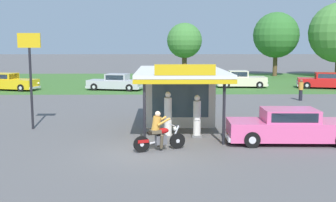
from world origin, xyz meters
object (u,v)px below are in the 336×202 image
parked_car_back_row_far_left (115,83)px  parked_car_back_row_left (241,80)px  gas_pump_nearside (168,117)px  bystander_chatting_near_pumps (301,89)px  roadside_pole_sign (30,64)px  featured_classic_sedan (292,127)px  parked_car_back_row_centre (9,82)px  parked_car_second_row_spare (325,81)px  motorcycle_with_rider (159,134)px  gas_pump_offside (197,118)px

parked_car_back_row_far_left → parked_car_back_row_left: bearing=10.1°
gas_pump_nearside → parked_car_back_row_far_left: bearing=103.2°
bystander_chatting_near_pumps → roadside_pole_sign: size_ratio=0.34×
bystander_chatting_near_pumps → featured_classic_sedan: bearing=-110.4°
parked_car_back_row_left → gas_pump_nearside: bearing=-109.4°
roadside_pole_sign → parked_car_back_row_far_left: bearing=82.7°
parked_car_back_row_far_left → parked_car_back_row_centre: (-9.70, 0.16, 0.03)m
featured_classic_sedan → bystander_chatting_near_pumps: (4.83, 12.98, 0.15)m
parked_car_back_row_centre → parked_car_second_row_spare: bearing=1.9°
motorcycle_with_rider → parked_car_back_row_left: bearing=71.5°
parked_car_back_row_centre → roadside_pole_sign: (7.50, -17.27, 2.51)m
gas_pump_nearside → motorcycle_with_rider: 2.34m
bystander_chatting_near_pumps → gas_pump_nearside: bearing=-130.3°
parked_car_back_row_centre → gas_pump_nearside: bearing=-53.6°
parked_car_back_row_left → parked_car_back_row_centre: parked_car_back_row_left is taller
gas_pump_nearside → bystander_chatting_near_pumps: gas_pump_nearside is taller
gas_pump_nearside → featured_classic_sedan: size_ratio=0.37×
bystander_chatting_near_pumps → roadside_pole_sign: 19.56m
gas_pump_offside → parked_car_back_row_far_left: gas_pump_offside is taller
bystander_chatting_near_pumps → parked_car_back_row_left: bearing=105.6°
parked_car_back_row_left → bystander_chatting_near_pumps: size_ratio=3.09×
parked_car_back_row_left → motorcycle_with_rider: bearing=-108.5°
gas_pump_offside → parked_car_back_row_far_left: 19.91m
gas_pump_nearside → roadside_pole_sign: roadside_pole_sign is taller
parked_car_back_row_left → parked_car_back_row_far_left: (-11.90, -2.11, -0.05)m
featured_classic_sedan → parked_car_back_row_centre: parked_car_back_row_centre is taller
parked_car_back_row_centre → roadside_pole_sign: bearing=-66.5°
parked_car_second_row_spare → roadside_pole_sign: bearing=-140.1°
parked_car_second_row_spare → parked_car_back_row_centre: bearing=-178.1°
roadside_pole_sign → gas_pump_nearside: bearing=-16.3°
parked_car_back_row_left → parked_car_back_row_centre: (-21.60, -1.95, -0.02)m
parked_car_back_row_far_left → roadside_pole_sign: roadside_pole_sign is taller
motorcycle_with_rider → roadside_pole_sign: bearing=145.9°
roadside_pole_sign → featured_classic_sedan: bearing=-14.6°
parked_car_back_row_left → roadside_pole_sign: size_ratio=1.04×
featured_classic_sedan → roadside_pole_sign: (-11.87, 3.10, 2.53)m
gas_pump_offside → parked_car_back_row_left: 22.04m
parked_car_back_row_far_left → motorcycle_with_rider: bearing=-79.2°
gas_pump_nearside → parked_car_back_row_left: (7.44, 21.16, -0.23)m
gas_pump_offside → parked_car_second_row_spare: bearing=55.5°
gas_pump_nearside → parked_car_back_row_left: bearing=70.6°
parked_car_back_row_left → parked_car_back_row_far_left: parked_car_back_row_left is taller
parked_car_back_row_left → parked_car_back_row_far_left: bearing=-169.9°
parked_car_second_row_spare → bystander_chatting_near_pumps: bearing=-121.6°
featured_classic_sedan → motorcycle_with_rider: bearing=-168.6°
parked_car_back_row_left → bystander_chatting_near_pumps: parked_car_back_row_left is taller
motorcycle_with_rider → roadside_pole_sign: roadside_pole_sign is taller
gas_pump_nearside → parked_car_back_row_far_left: gas_pump_nearside is taller
parked_car_back_row_far_left → parked_car_second_row_spare: parked_car_second_row_spare is taller
gas_pump_offside → featured_classic_sedan: (3.92, -1.15, -0.20)m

